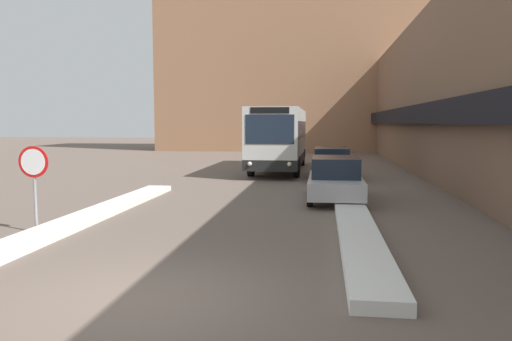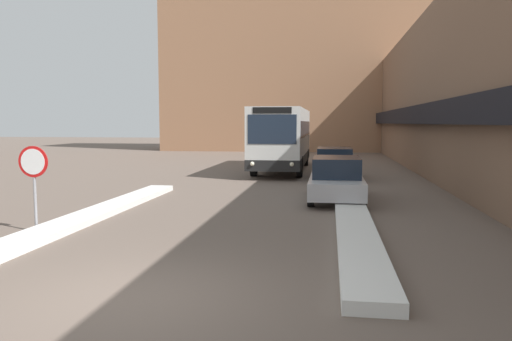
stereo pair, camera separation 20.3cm
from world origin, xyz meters
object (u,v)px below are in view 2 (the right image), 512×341
Objects in this scene: city_bus at (283,138)px; parked_car_front at (336,179)px; stop_sign at (34,170)px; parked_car_middle at (334,163)px.

city_bus reaches higher than parked_car_front.
parked_car_middle is at bearing 60.70° from stop_sign.
stop_sign is at bearing -140.14° from parked_car_front.
parked_car_middle is (2.82, -3.54, -1.09)m from city_bus.
parked_car_middle is at bearing 90.00° from parked_car_front.
stop_sign is (-4.50, -16.60, -0.32)m from city_bus.
parked_car_front is (2.82, -10.48, -1.09)m from city_bus.
city_bus is 17.20m from stop_sign.
stop_sign reaches higher than parked_car_middle.
city_bus is at bearing 105.08° from parked_car_front.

